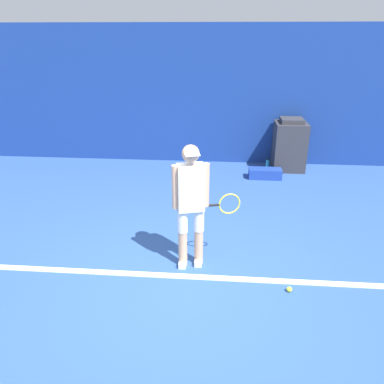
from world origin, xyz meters
The scene contains 8 objects.
ground_plane centered at (0.00, 0.00, 0.00)m, with size 24.00×24.00×0.00m, color #2D5193.
back_wall centered at (0.00, 4.99, 1.59)m, with size 24.00×0.10×3.19m.
court_baseline centered at (0.00, 0.08, 0.01)m, with size 21.60×0.10×0.01m.
tennis_player centered at (0.13, 0.39, 0.95)m, with size 0.88×0.37×1.70m.
tennis_ball centered at (1.39, -0.12, 0.03)m, with size 0.07×0.07×0.07m.
covered_chair centered at (2.05, 4.55, 0.58)m, with size 0.71×0.69×1.20m.
equipment_bag centered at (1.46, 3.87, 0.11)m, with size 0.71×0.30×0.22m.
water_bottle centered at (1.56, 4.40, 0.13)m, with size 0.08×0.08×0.27m.
Camera 1 is at (0.50, -3.99, 2.94)m, focal length 35.00 mm.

